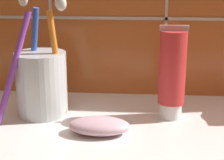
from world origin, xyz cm
name	(u,v)px	position (x,y,z in cm)	size (l,w,h in cm)	color
sink_counter	(155,140)	(0.00, 0.00, 1.00)	(78.86, 33.88, 2.00)	white
toothbrush_cup	(41,81)	(-17.22, 5.92, 7.34)	(11.53, 10.16, 18.51)	silver
toothpaste_tube	(172,73)	(2.48, 5.99, 8.92)	(4.13, 3.93, 14.00)	white
soap_bar	(99,126)	(-7.62, -0.60, 3.13)	(8.47, 4.79, 2.25)	#DBB2C6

